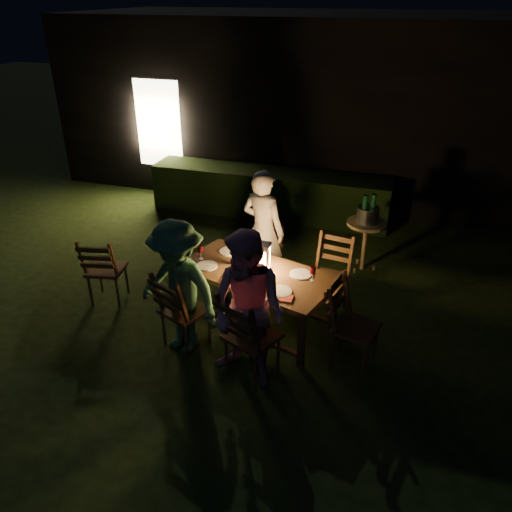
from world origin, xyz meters
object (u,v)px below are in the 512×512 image
(chair_far_right, at_px, (328,289))
(chair_spare, at_px, (107,280))
(bottle_bucket_b, at_px, (372,211))
(chair_near_left, at_px, (184,323))
(side_table, at_px, (366,228))
(person_opp_left, at_px, (179,288))
(ice_bucket, at_px, (368,215))
(chair_end, at_px, (353,339))
(lantern, at_px, (263,259))
(chair_far_left, at_px, (261,268))
(person_house_side, at_px, (263,231))
(person_opp_right, at_px, (248,311))
(bottle_bucket_a, at_px, (364,212))
(bottle_table, at_px, (239,255))
(dining_table, at_px, (257,277))
(chair_near_right, at_px, (251,350))

(chair_far_right, bearing_deg, chair_spare, 21.87)
(bottle_bucket_b, bearing_deg, chair_near_left, -125.73)
(chair_far_right, distance_m, side_table, 1.27)
(chair_near_left, distance_m, person_opp_left, 0.48)
(ice_bucket, bearing_deg, side_table, 0.00)
(chair_end, relative_size, person_opp_left, 0.65)
(bottle_bucket_b, bearing_deg, ice_bucket, -141.34)
(lantern, relative_size, ice_bucket, 1.17)
(chair_far_left, bearing_deg, person_house_side, -83.73)
(chair_far_right, distance_m, person_opp_left, 1.94)
(chair_near_left, bearing_deg, bottle_bucket_b, 76.48)
(chair_far_right, relative_size, person_opp_right, 0.60)
(bottle_bucket_a, relative_size, bottle_bucket_b, 1.00)
(bottle_bucket_a, bearing_deg, bottle_table, -126.59)
(dining_table, height_order, ice_bucket, ice_bucket)
(chair_spare, distance_m, ice_bucket, 3.58)
(person_opp_right, height_order, bottle_bucket_a, person_opp_right)
(person_opp_left, distance_m, side_table, 2.97)
(chair_near_left, xyz_separation_m, ice_bucket, (1.69, 2.38, 0.55))
(chair_near_right, height_order, person_house_side, person_house_side)
(chair_end, xyz_separation_m, chair_spare, (-3.17, 0.29, -0.01))
(chair_near_right, xyz_separation_m, chair_far_right, (0.53, 1.45, -0.02))
(side_table, bearing_deg, chair_near_right, -107.47)
(person_house_side, xyz_separation_m, lantern, (0.26, -0.88, 0.08))
(chair_near_left, height_order, chair_far_left, chair_near_left)
(person_opp_right, distance_m, lantern, 0.96)
(dining_table, relative_size, chair_far_left, 2.10)
(chair_spare, xyz_separation_m, side_table, (3.03, 1.83, 0.36))
(person_house_side, distance_m, lantern, 0.92)
(bottle_table, bearing_deg, chair_far_right, 27.70)
(bottle_bucket_a, bearing_deg, person_opp_left, -124.69)
(chair_near_left, distance_m, person_house_side, 1.67)
(chair_near_left, relative_size, chair_near_right, 0.94)
(chair_far_left, xyz_separation_m, bottle_bucket_b, (1.31, 0.95, 0.62))
(chair_far_right, xyz_separation_m, bottle_bucket_b, (0.35, 1.22, 0.60))
(person_opp_left, relative_size, side_table, 2.10)
(chair_far_left, bearing_deg, chair_spare, 48.43)
(dining_table, relative_size, chair_far_right, 1.95)
(chair_near_left, relative_size, bottle_bucket_a, 3.16)
(chair_near_left, xyz_separation_m, person_opp_right, (0.85, -0.30, 0.53))
(person_opp_left, bearing_deg, chair_spare, 172.02)
(ice_bucket, bearing_deg, chair_end, -86.29)
(person_opp_left, distance_m, bottle_table, 0.85)
(chair_near_right, bearing_deg, person_opp_left, -170.23)
(chair_far_right, height_order, side_table, chair_far_right)
(chair_near_right, distance_m, side_table, 2.78)
(side_table, bearing_deg, ice_bucket, 0.00)
(person_opp_right, bearing_deg, lantern, 114.69)
(chair_near_left, distance_m, chair_spare, 1.45)
(chair_far_right, distance_m, lantern, 1.06)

